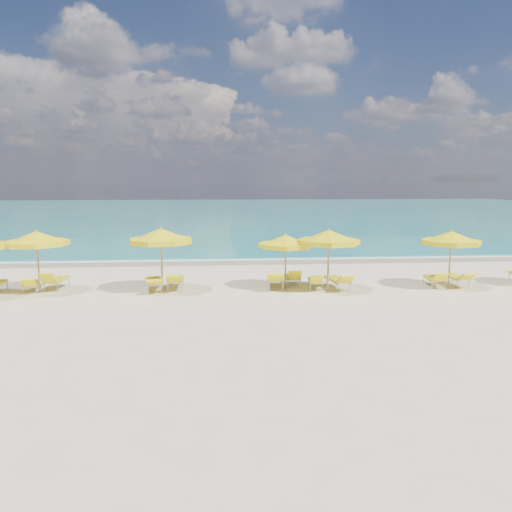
{
  "coord_description": "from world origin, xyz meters",
  "views": [
    {
      "loc": [
        -1.73,
        -19.8,
        4.51
      ],
      "look_at": [
        0.0,
        1.5,
        1.2
      ],
      "focal_mm": 35.0,
      "sensor_mm": 36.0,
      "label": 1
    }
  ],
  "objects": [
    {
      "name": "lounger_3_right",
      "position": [
        -3.41,
        0.63,
        0.23
      ],
      "size": [
        0.65,
        1.87,
        0.82
      ],
      "rotation": [
        0.0,
        0.0,
        -0.01
      ],
      "color": "#A5A8AD",
      "rests_on": "ground"
    },
    {
      "name": "lounger_4_right",
      "position": [
        1.5,
        0.89,
        0.21
      ],
      "size": [
        0.63,
        1.68,
        0.82
      ],
      "rotation": [
        0.0,
        0.0,
        -0.03
      ],
      "color": "#A5A8AD",
      "rests_on": "ground"
    },
    {
      "name": "lounger_5_right",
      "position": [
        3.28,
        0.1,
        0.23
      ],
      "size": [
        0.91,
        1.97,
        0.8
      ],
      "rotation": [
        0.0,
        0.0,
        0.16
      ],
      "color": "#A5A8AD",
      "rests_on": "ground"
    },
    {
      "name": "lounger_6_right",
      "position": [
        8.47,
        0.35,
        0.22
      ],
      "size": [
        0.75,
        1.88,
        0.74
      ],
      "rotation": [
        0.0,
        0.0,
        0.08
      ],
      "color": "#A5A8AD",
      "rests_on": "ground"
    },
    {
      "name": "umbrella_3",
      "position": [
        -3.91,
        0.2,
        2.24
      ],
      "size": [
        3.21,
        3.21,
        2.62
      ],
      "rotation": [
        0.0,
        0.0,
        -0.28
      ],
      "color": "tan",
      "rests_on": "ground"
    },
    {
      "name": "lounger_5_left",
      "position": [
        2.35,
        0.18,
        0.2
      ],
      "size": [
        0.7,
        1.62,
        0.74
      ],
      "rotation": [
        0.0,
        0.0,
        -0.11
      ],
      "color": "#A5A8AD",
      "rests_on": "ground"
    },
    {
      "name": "whitecap_far",
      "position": [
        8.0,
        24.0,
        0.0
      ],
      "size": [
        18.0,
        0.3,
        0.05
      ],
      "primitive_type": "cube",
      "color": "white",
      "rests_on": "ground"
    },
    {
      "name": "umbrella_5",
      "position": [
        2.8,
        -0.22,
        2.18
      ],
      "size": [
        2.82,
        2.82,
        2.55
      ],
      "rotation": [
        0.0,
        0.0,
        -0.13
      ],
      "color": "tan",
      "rests_on": "ground"
    },
    {
      "name": "umbrella_2",
      "position": [
        -8.81,
        0.44,
        2.16
      ],
      "size": [
        3.08,
        3.08,
        2.53
      ],
      "rotation": [
        0.0,
        0.0,
        0.27
      ],
      "color": "tan",
      "rests_on": "ground"
    },
    {
      "name": "wet_sand_band",
      "position": [
        0.0,
        7.4,
        0.0
      ],
      "size": [
        120.0,
        2.6,
        0.01
      ],
      "primitive_type": "cube",
      "color": "tan",
      "rests_on": "ground"
    },
    {
      "name": "lounger_2_right",
      "position": [
        -8.32,
        0.99,
        0.23
      ],
      "size": [
        0.74,
        1.79,
        0.88
      ],
      "rotation": [
        0.0,
        0.0,
        -0.08
      ],
      "color": "#A5A8AD",
      "rests_on": "ground"
    },
    {
      "name": "umbrella_6",
      "position": [
        7.97,
        -0.07,
        2.08
      ],
      "size": [
        2.97,
        2.97,
        2.44
      ],
      "rotation": [
        0.0,
        0.0,
        -0.27
      ],
      "color": "tan",
      "rests_on": "ground"
    },
    {
      "name": "lounger_4_left",
      "position": [
        0.72,
        0.53,
        0.25
      ],
      "size": [
        0.85,
        2.08,
        0.85
      ],
      "rotation": [
        0.0,
        0.0,
        -0.09
      ],
      "color": "#A5A8AD",
      "rests_on": "ground"
    },
    {
      "name": "lounger_3_left",
      "position": [
        -4.29,
        0.4,
        0.23
      ],
      "size": [
        0.93,
        2.08,
        0.72
      ],
      "rotation": [
        0.0,
        0.0,
        0.15
      ],
      "color": "#A5A8AD",
      "rests_on": "ground"
    },
    {
      "name": "lounger_6_left",
      "position": [
        7.45,
        0.17,
        0.21
      ],
      "size": [
        0.71,
        1.68,
        0.79
      ],
      "rotation": [
        0.0,
        0.0,
        -0.1
      ],
      "color": "#A5A8AD",
      "rests_on": "ground"
    },
    {
      "name": "whitecap_near",
      "position": [
        -6.0,
        17.0,
        0.0
      ],
      "size": [
        14.0,
        0.36,
        0.05
      ],
      "primitive_type": "cube",
      "color": "white",
      "rests_on": "ground"
    },
    {
      "name": "umbrella_4",
      "position": [
        1.13,
        0.35,
        1.96
      ],
      "size": [
        2.5,
        2.5,
        2.3
      ],
      "rotation": [
        0.0,
        0.0,
        -0.11
      ],
      "color": "tan",
      "rests_on": "ground"
    },
    {
      "name": "ground_plane",
      "position": [
        0.0,
        0.0,
        0.0
      ],
      "size": [
        120.0,
        120.0,
        0.0
      ],
      "primitive_type": "plane",
      "color": "beige"
    },
    {
      "name": "foam_line",
      "position": [
        0.0,
        8.2,
        0.0
      ],
      "size": [
        120.0,
        1.2,
        0.03
      ],
      "primitive_type": "cube",
      "color": "white",
      "rests_on": "ground"
    },
    {
      "name": "lounger_2_left",
      "position": [
        -9.2,
        0.62,
        0.2
      ],
      "size": [
        0.83,
        1.66,
        0.71
      ],
      "rotation": [
        0.0,
        0.0,
        0.2
      ],
      "color": "#A5A8AD",
      "rests_on": "ground"
    },
    {
      "name": "ocean",
      "position": [
        0.0,
        48.0,
        0.0
      ],
      "size": [
        120.0,
        80.0,
        0.3
      ],
      "primitive_type": "cube",
      "color": "#167E75",
      "rests_on": "ground"
    }
  ]
}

